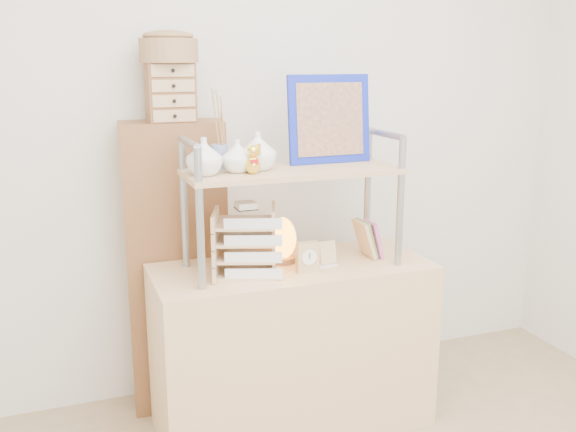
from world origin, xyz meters
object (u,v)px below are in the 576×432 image
object	(u,v)px
cabinet	(177,268)
letter_tray	(246,245)
salt_lamp	(283,239)
desk	(292,346)

from	to	relation	value
cabinet	letter_tray	size ratio (longest dim) A/B	4.35
letter_tray	salt_lamp	bearing A→B (deg)	25.77
cabinet	letter_tray	xyz separation A→B (m)	(0.22, -0.40, 0.20)
cabinet	desk	bearing A→B (deg)	-34.90
letter_tray	salt_lamp	world-z (taller)	letter_tray
desk	letter_tray	xyz separation A→B (m)	(-0.21, -0.03, 0.50)
desk	cabinet	xyz separation A→B (m)	(-0.43, 0.37, 0.30)
cabinet	salt_lamp	world-z (taller)	cabinet
desk	cabinet	world-z (taller)	cabinet
salt_lamp	desk	bearing A→B (deg)	-70.96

